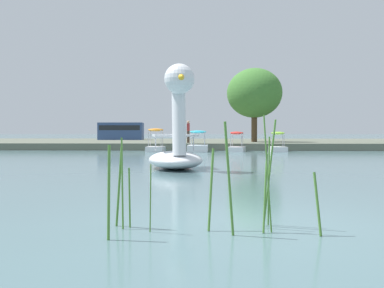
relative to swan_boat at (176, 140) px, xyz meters
The scene contains 11 objects.
ground_plane 9.09m from the swan_boat, 78.36° to the right, with size 637.96×637.96×0.00m, color slate.
shore_bank_far 28.45m from the swan_boat, 86.33° to the left, with size 134.81×25.12×0.50m, color #5B6051.
swan_boat is the anchor object (origin of this frame).
pedal_boat_lime 15.59m from the swan_boat, 68.11° to the left, with size 1.11×1.80×1.35m.
pedal_boat_red 14.65m from the swan_boat, 78.10° to the left, with size 1.36×2.08×1.36m.
pedal_boat_cyan 14.29m from the swan_boat, 88.42° to the left, with size 1.39×2.36×1.43m.
pedal_boat_orange 14.50m from the swan_boat, 99.88° to the left, with size 1.20×1.79×1.57m.
tree_sapling_by_fence 22.39m from the swan_boat, 77.08° to the left, with size 5.96×5.71×6.17m.
person_on_path 18.11m from the swan_boat, 91.40° to the left, with size 0.23×0.21×1.70m.
parked_van 32.38m from the swan_boat, 104.86° to the left, with size 4.73×2.09×1.84m.
reed_clump_foreground 9.62m from the swan_boat, 83.47° to the right, with size 2.71×0.96×1.53m.
Camera 1 is at (-0.69, -6.36, 1.30)m, focal length 40.80 mm.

